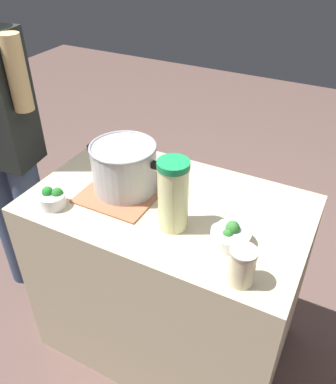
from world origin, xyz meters
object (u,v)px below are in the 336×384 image
cooking_pot (124,167)px  broccoli_bowl_center (230,236)px  lemonade_pitcher (173,195)px  mason_jar (242,266)px  person_cook (1,147)px  broccoli_bowl_front (53,198)px

cooking_pot → broccoli_bowl_center: 0.51m
lemonade_pitcher → broccoli_bowl_center: size_ratio=1.96×
mason_jar → person_cook: (1.24, -0.23, -0.02)m
cooking_pot → person_cook: person_cook is taller
mason_jar → broccoli_bowl_center: bearing=-59.5°
cooking_pot → mason_jar: size_ratio=2.60×
lemonade_pitcher → broccoli_bowl_front: size_ratio=2.67×
lemonade_pitcher → person_cook: person_cook is taller
broccoli_bowl_front → broccoli_bowl_center: 0.69m
broccoli_bowl_front → person_cook: bearing=-22.3°
cooking_pot → mason_jar: 0.63m
broccoli_bowl_center → person_cook: bearing=-3.9°
lemonade_pitcher → broccoli_bowl_front: 0.49m
cooking_pot → lemonade_pitcher: (-0.27, 0.11, 0.03)m
cooking_pot → person_cook: bearing=2.3°
lemonade_pitcher → broccoli_bowl_front: lemonade_pitcher is taller
mason_jar → broccoli_bowl_center: mason_jar is taller
mason_jar → person_cook: 1.26m
broccoli_bowl_front → person_cook: 0.51m
cooking_pot → broccoli_bowl_front: cooking_pot is taller
person_cook → lemonade_pitcher: bearing=174.7°
lemonade_pitcher → broccoli_bowl_center: lemonade_pitcher is taller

